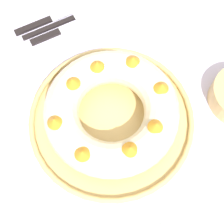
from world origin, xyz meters
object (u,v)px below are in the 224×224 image
(fork, at_px, (64,21))
(bundt_cake, at_px, (112,112))
(serving_knife, at_px, (50,19))
(serving_dish, at_px, (112,120))
(cake_knife, at_px, (59,32))

(fork, bearing_deg, bundt_cake, -6.82)
(fork, bearing_deg, serving_knife, -130.23)
(serving_dish, relative_size, fork, 1.83)
(serving_knife, relative_size, cake_knife, 1.27)
(fork, height_order, serving_knife, serving_knife)
(fork, relative_size, cake_knife, 1.14)
(bundt_cake, relative_size, serving_knife, 1.28)
(bundt_cake, xyz_separation_m, serving_knife, (-0.32, -0.01, -0.06))
(serving_knife, height_order, cake_knife, same)
(serving_dish, distance_m, cake_knife, 0.28)
(fork, distance_m, serving_knife, 0.04)
(serving_knife, bearing_deg, bundt_cake, 4.25)
(serving_dish, xyz_separation_m, bundt_cake, (-0.00, -0.00, 0.05))
(cake_knife, bearing_deg, fork, 137.01)
(fork, relative_size, serving_knife, 0.90)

